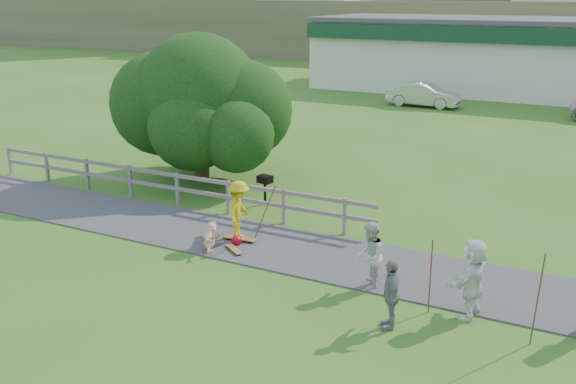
# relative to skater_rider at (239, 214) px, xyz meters

# --- Properties ---
(ground) EXTENTS (260.00, 260.00, 0.00)m
(ground) POSITION_rel_skater_rider_xyz_m (0.41, -1.39, -0.84)
(ground) COLOR #36631C
(ground) RESTS_ON ground
(path) EXTENTS (34.00, 3.00, 0.04)m
(path) POSITION_rel_skater_rider_xyz_m (0.41, 0.11, -0.82)
(path) COLOR #373639
(path) RESTS_ON ground
(fence) EXTENTS (15.05, 0.10, 1.10)m
(fence) POSITION_rel_skater_rider_xyz_m (-4.21, 1.91, -0.12)
(fence) COLOR #625D56
(fence) RESTS_ON ground
(strip_mall) EXTENTS (32.50, 10.75, 5.10)m
(strip_mall) POSITION_rel_skater_rider_xyz_m (4.41, 33.55, 1.74)
(strip_mall) COLOR beige
(strip_mall) RESTS_ON ground
(skater_rider) EXTENTS (0.85, 1.20, 1.68)m
(skater_rider) POSITION_rel_skater_rider_xyz_m (0.00, 0.00, 0.00)
(skater_rider) COLOR gold
(skater_rider) RESTS_ON ground
(skater_fallen) EXTENTS (1.66, 1.18, 0.61)m
(skater_fallen) POSITION_rel_skater_rider_xyz_m (-0.53, -0.63, -0.54)
(skater_fallen) COLOR tan
(skater_fallen) RESTS_ON ground
(spectator_a) EXTENTS (0.80, 0.93, 1.65)m
(spectator_a) POSITION_rel_skater_rider_xyz_m (4.30, -1.13, -0.02)
(spectator_a) COLOR #B7B8B4
(spectator_a) RESTS_ON ground
(spectator_b) EXTENTS (0.72, 0.97, 1.53)m
(spectator_b) POSITION_rel_skater_rider_xyz_m (5.36, -2.69, -0.08)
(spectator_b) COLOR gray
(spectator_b) RESTS_ON ground
(spectator_d) EXTENTS (0.82, 1.73, 1.80)m
(spectator_d) POSITION_rel_skater_rider_xyz_m (6.75, -1.42, 0.06)
(spectator_d) COLOR white
(spectator_d) RESTS_ON ground
(car_silver) EXTENTS (4.49, 1.68, 1.47)m
(car_silver) POSITION_rel_skater_rider_xyz_m (-1.81, 24.63, -0.11)
(car_silver) COLOR #B9B9C1
(car_silver) RESTS_ON ground
(tree) EXTENTS (7.41, 7.41, 4.09)m
(tree) POSITION_rel_skater_rider_xyz_m (-4.72, 4.94, 1.20)
(tree) COLOR black
(tree) RESTS_ON ground
(bbq) EXTENTS (0.51, 0.42, 0.99)m
(bbq) POSITION_rel_skater_rider_xyz_m (-1.02, 3.27, -0.35)
(bbq) COLOR black
(bbq) RESTS_ON ground
(longboard_rider) EXTENTS (0.99, 0.33, 0.11)m
(longboard_rider) POSITION_rel_skater_rider_xyz_m (0.00, 0.00, -0.79)
(longboard_rider) COLOR brown
(longboard_rider) RESTS_ON ground
(longboard_fallen) EXTENTS (0.76, 0.62, 0.09)m
(longboard_fallen) POSITION_rel_skater_rider_xyz_m (0.27, -0.73, -0.80)
(longboard_fallen) COLOR brown
(longboard_fallen) RESTS_ON ground
(helmet) EXTENTS (0.29, 0.29, 0.29)m
(helmet) POSITION_rel_skater_rider_xyz_m (0.07, -0.28, -0.70)
(helmet) COLOR red
(helmet) RESTS_ON ground
(pole_rider) EXTENTS (0.03, 0.03, 1.83)m
(pole_rider) POSITION_rel_skater_rider_xyz_m (0.60, 0.40, 0.07)
(pole_rider) COLOR #533221
(pole_rider) RESTS_ON ground
(pole_spec_left) EXTENTS (0.03, 0.03, 1.72)m
(pole_spec_left) POSITION_rel_skater_rider_xyz_m (5.90, -1.67, 0.02)
(pole_spec_left) COLOR #533221
(pole_spec_left) RESTS_ON ground
(pole_spec_right) EXTENTS (0.03, 0.03, 1.98)m
(pole_spec_right) POSITION_rel_skater_rider_xyz_m (8.14, -2.04, 0.15)
(pole_spec_right) COLOR #533221
(pole_spec_right) RESTS_ON ground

